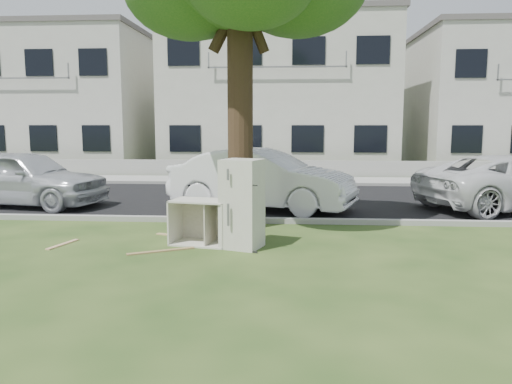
# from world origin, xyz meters

# --- Properties ---
(ground) EXTENTS (120.00, 120.00, 0.00)m
(ground) POSITION_xyz_m (0.00, 0.00, 0.00)
(ground) COLOR #244016
(road) EXTENTS (120.00, 7.00, 0.01)m
(road) POSITION_xyz_m (0.00, 6.00, 0.01)
(road) COLOR black
(road) RESTS_ON ground
(kerb_near) EXTENTS (120.00, 0.18, 0.12)m
(kerb_near) POSITION_xyz_m (0.00, 2.45, 0.00)
(kerb_near) COLOR gray
(kerb_near) RESTS_ON ground
(kerb_far) EXTENTS (120.00, 0.18, 0.12)m
(kerb_far) POSITION_xyz_m (0.00, 9.55, 0.00)
(kerb_far) COLOR gray
(kerb_far) RESTS_ON ground
(sidewalk) EXTENTS (120.00, 2.80, 0.01)m
(sidewalk) POSITION_xyz_m (0.00, 11.00, 0.01)
(sidewalk) COLOR gray
(sidewalk) RESTS_ON ground
(low_wall) EXTENTS (120.00, 0.15, 0.70)m
(low_wall) POSITION_xyz_m (0.00, 12.60, 0.35)
(low_wall) COLOR gray
(low_wall) RESTS_ON ground
(townhouse_left) EXTENTS (10.20, 8.16, 7.04)m
(townhouse_left) POSITION_xyz_m (-12.00, 17.50, 3.52)
(townhouse_left) COLOR beige
(townhouse_left) RESTS_ON ground
(townhouse_center) EXTENTS (11.22, 8.16, 7.44)m
(townhouse_center) POSITION_xyz_m (0.00, 17.50, 3.72)
(townhouse_center) COLOR beige
(townhouse_center) RESTS_ON ground
(fridge) EXTENTS (0.84, 0.81, 1.63)m
(fridge) POSITION_xyz_m (-0.20, 0.14, 0.82)
(fridge) COLOR silver
(fridge) RESTS_ON ground
(cabinet) EXTENTS (1.20, 0.88, 0.85)m
(cabinet) POSITION_xyz_m (-1.00, 0.35, 0.43)
(cabinet) COLOR silver
(cabinet) RESTS_ON ground
(plank_a) EXTENTS (1.12, 0.66, 0.02)m
(plank_a) POSITION_xyz_m (-1.62, -0.29, 0.01)
(plank_a) COLOR olive
(plank_a) RESTS_ON ground
(plank_b) EXTENTS (0.96, 0.38, 0.02)m
(plank_b) POSITION_xyz_m (-1.60, 0.96, 0.01)
(plank_b) COLOR tan
(plank_b) RESTS_ON ground
(plank_c) EXTENTS (0.30, 0.83, 0.02)m
(plank_c) POSITION_xyz_m (-3.60, 0.07, 0.01)
(plank_c) COLOR tan
(plank_c) RESTS_ON ground
(car_center) EXTENTS (5.17, 3.15, 1.61)m
(car_center) POSITION_xyz_m (-0.10, 4.28, 0.80)
(car_center) COLOR white
(car_center) RESTS_ON ground
(car_left) EXTENTS (4.89, 2.63, 1.58)m
(car_left) POSITION_xyz_m (-6.70, 4.36, 0.79)
(car_left) COLOR #BBBEC3
(car_left) RESTS_ON ground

